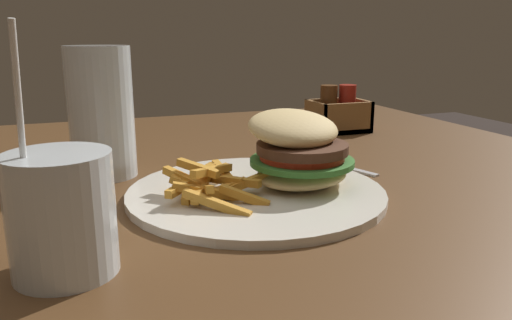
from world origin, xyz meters
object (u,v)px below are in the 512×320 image
at_px(meal_plate_near, 276,170).
at_px(spoon, 303,153).
at_px(beer_glass, 101,116).
at_px(condiment_caddy, 338,114).
at_px(juice_glass, 62,220).

height_order(meal_plate_near, spoon, meal_plate_near).
xyz_separation_m(beer_glass, condiment_caddy, (0.47, 0.18, -0.05)).
xyz_separation_m(beer_glass, juice_glass, (-0.05, -0.29, -0.04)).
height_order(spoon, condiment_caddy, condiment_caddy).
bearing_deg(condiment_caddy, meal_plate_near, -129.19).
height_order(beer_glass, condiment_caddy, beer_glass).
distance_m(spoon, condiment_caddy, 0.25).
bearing_deg(spoon, juice_glass, 108.59).
height_order(juice_glass, spoon, juice_glass).
height_order(meal_plate_near, beer_glass, beer_glass).
bearing_deg(beer_glass, condiment_caddy, 20.75).
height_order(meal_plate_near, juice_glass, juice_glass).
bearing_deg(beer_glass, meal_plate_near, -39.33).
relative_size(spoon, condiment_caddy, 1.60).
bearing_deg(meal_plate_near, juice_glass, -151.47).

